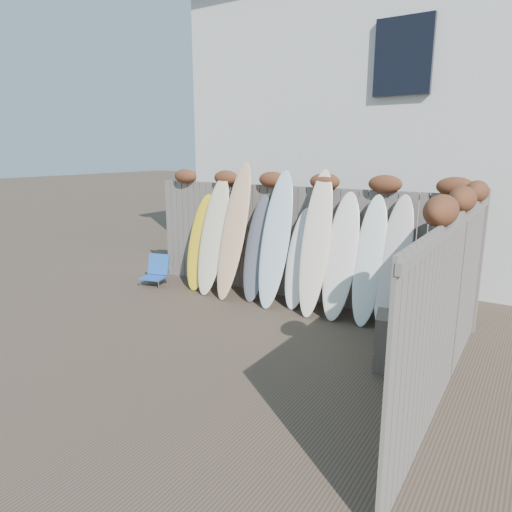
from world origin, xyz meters
The scene contains 17 objects.
ground centered at (0.00, 0.00, 0.00)m, with size 80.00×80.00×0.00m, color #493A2D.
back_fence centered at (0.06, 2.39, 1.18)m, with size 6.05×0.28×2.24m.
right_fence centered at (2.99, 0.25, 1.14)m, with size 0.28×4.40×2.24m.
house centered at (0.50, 6.50, 3.20)m, with size 8.50×5.50×6.33m.
beach_chair centered at (-2.65, 1.67, 0.27)m, with size 0.55×0.57×0.59m.
wooden_crate centered at (2.42, 0.65, 0.34)m, with size 0.58×0.48×0.68m, color #483C36.
lattice_panel centered at (2.79, 1.29, 0.96)m, with size 0.05×1.27×1.91m, color #432F29.
surfboard_0 centered at (-1.75, 1.99, 0.90)m, with size 0.55×0.07×1.87m, color yellow.
surfboard_1 centered at (-1.40, 1.93, 1.07)m, with size 0.55×0.07×2.23m, color beige.
surfboard_2 centered at (-0.93, 1.93, 1.21)m, with size 0.50×0.07×2.52m, color #F2BE8A.
surfboard_3 centered at (-0.49, 2.01, 0.92)m, with size 0.47×0.07×1.92m, color #535763.
surfboard_4 centered at (-0.07, 1.94, 1.14)m, with size 0.51×0.07×2.38m, color silver.
surfboard_5 centered at (0.33, 2.04, 0.84)m, with size 0.46×0.07×1.74m, color white.
surfboard_6 centered at (0.67, 1.94, 1.16)m, with size 0.46×0.07×2.41m, color #FAE4CA.
surfboard_7 centered at (1.09, 1.96, 0.99)m, with size 0.52×0.07×2.06m, color white.
surfboard_8 centered at (1.55, 1.97, 0.98)m, with size 0.46×0.07×2.04m, color white.
surfboard_9 centered at (1.92, 1.98, 0.99)m, with size 0.48×0.07×2.06m, color silver.
Camera 1 is at (3.71, -4.62, 2.61)m, focal length 32.00 mm.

